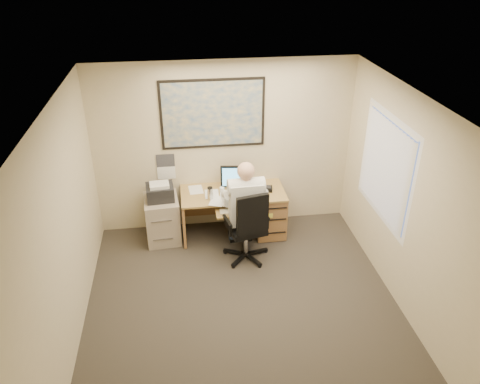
{
  "coord_description": "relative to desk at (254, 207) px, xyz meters",
  "views": [
    {
      "loc": [
        -0.67,
        -4.41,
        4.19
      ],
      "look_at": [
        0.12,
        1.3,
        1.06
      ],
      "focal_mm": 35.0,
      "sensor_mm": 36.0,
      "label": 1
    }
  ],
  "objects": [
    {
      "name": "window_blinds",
      "position": [
        1.55,
        -1.1,
        1.11
      ],
      "size": [
        0.06,
        1.4,
        1.3
      ],
      "primitive_type": null,
      "color": "white",
      "rests_on": "room_shell"
    },
    {
      "name": "filing_cabinet",
      "position": [
        -1.44,
        -0.01,
        -0.02
      ],
      "size": [
        0.55,
        0.65,
        0.99
      ],
      "rotation": [
        0.0,
        0.0,
        0.08
      ],
      "color": "#A39483",
      "rests_on": "ground"
    },
    {
      "name": "room_shell",
      "position": [
        -0.42,
        -1.9,
        0.91
      ],
      "size": [
        4.0,
        4.5,
        2.7
      ],
      "color": "#312C26",
      "rests_on": "ground"
    },
    {
      "name": "office_chair",
      "position": [
        -0.24,
        -0.73,
        -0.1
      ],
      "size": [
        0.82,
        0.82,
        1.17
      ],
      "rotation": [
        0.0,
        0.0,
        0.21
      ],
      "color": "black",
      "rests_on": "ground"
    },
    {
      "name": "world_map",
      "position": [
        -0.59,
        0.33,
        1.46
      ],
      "size": [
        1.56,
        0.03,
        1.06
      ],
      "primitive_type": "cube",
      "color": "#1E4C93",
      "rests_on": "room_shell"
    },
    {
      "name": "desk",
      "position": [
        0.0,
        0.0,
        0.0
      ],
      "size": [
        1.6,
        0.97,
        1.12
      ],
      "color": "#AF8B4B",
      "rests_on": "ground"
    },
    {
      "name": "person",
      "position": [
        -0.23,
        -0.65,
        0.33
      ],
      "size": [
        0.69,
        0.96,
        1.53
      ],
      "primitive_type": null,
      "rotation": [
        0.0,
        0.0,
        0.04
      ],
      "color": "silver",
      "rests_on": "office_chair"
    },
    {
      "name": "wall_calendar",
      "position": [
        -1.34,
        0.34,
        0.64
      ],
      "size": [
        0.28,
        0.01,
        0.42
      ],
      "primitive_type": "cube",
      "color": "white",
      "rests_on": "room_shell"
    }
  ]
}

